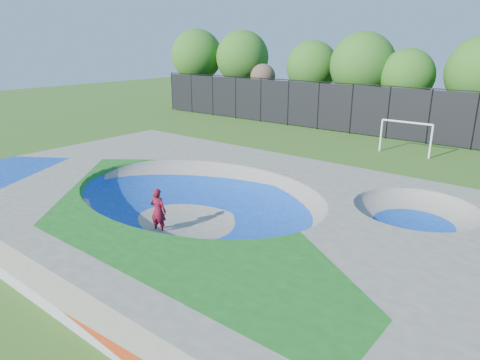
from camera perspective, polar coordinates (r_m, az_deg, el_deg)
name	(u,v)px	position (r m, az deg, el deg)	size (l,w,h in m)	color
ground	(198,224)	(17.75, -5.62, -5.82)	(120.00, 120.00, 0.00)	#2E5818
skate_deck	(197,207)	(17.46, -5.69, -3.56)	(22.00, 14.00, 1.50)	gray
skater	(158,211)	(16.82, -10.85, -4.07)	(0.67, 0.44, 1.83)	red
skateboard	(160,232)	(17.16, -10.68, -6.82)	(0.78, 0.22, 0.05)	black
soccer_goal	(406,132)	(30.19, 21.25, 6.03)	(3.37, 0.12, 2.22)	white
fence	(388,112)	(34.89, 19.18, 8.62)	(48.09, 0.09, 4.04)	black
treeline	(383,67)	(40.48, 18.49, 14.04)	(53.27, 7.35, 8.64)	#4D3A26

